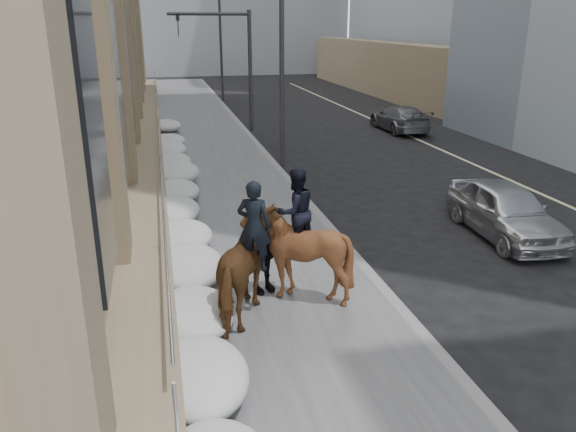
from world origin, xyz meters
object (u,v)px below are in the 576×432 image
Objects in this scene: mounted_horse_left at (252,266)px; pedestrian at (262,251)px; mounted_horse_right at (296,246)px; car_grey at (399,118)px; car_silver at (505,210)px.

pedestrian is (0.37, 1.01, -0.15)m from mounted_horse_left.
mounted_horse_right is 0.77m from pedestrian.
mounted_horse_left is at bearing 12.75° from mounted_horse_right.
mounted_horse_left is at bearing 59.22° from car_grey.
mounted_horse_right is at bearing -155.75° from car_silver.
mounted_horse_left is 0.62× the size of car_silver.
car_grey is at bearing 38.76° from pedestrian.
mounted_horse_left reaches higher than car_grey.
car_silver is at bearing -134.82° from mounted_horse_left.
mounted_horse_left is at bearing -129.81° from pedestrian.
mounted_horse_right reaches higher than car_grey.
car_silver is at bearing 77.04° from car_grey.
mounted_horse_left is 1.08m from pedestrian.
car_silver is at bearing -177.63° from mounted_horse_right.
mounted_horse_left is 1.47× the size of pedestrian.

